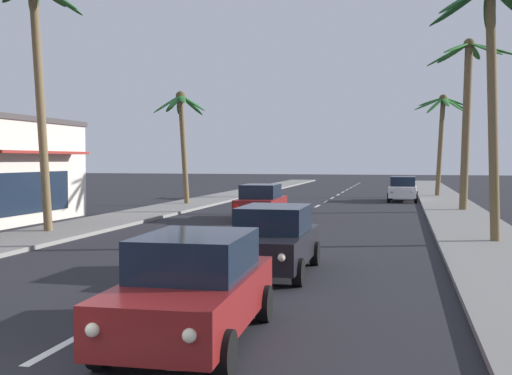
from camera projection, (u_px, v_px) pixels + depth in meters
name	position (u px, v px, depth m)	size (l,w,h in m)	color
sidewalk_right	(473.00, 229.00, 24.51)	(3.20, 110.00, 0.14)	gray
sidewalk_left	(115.00, 220.00, 28.14)	(3.20, 110.00, 0.14)	gray
lane_markings	(292.00, 226.00, 26.27)	(4.28, 88.40, 0.01)	silver
sedan_lead_at_stop_bar	(194.00, 287.00, 9.55)	(2.08, 4.50, 1.68)	maroon
sedan_third_in_queue	(273.00, 239.00, 15.33)	(1.98, 4.46, 1.68)	black
sedan_oncoming_far	(261.00, 202.00, 28.81)	(2.02, 4.48, 1.68)	maroon
sedan_parked_nearest_kerb	(403.00, 189.00, 41.60)	(2.03, 4.48, 1.68)	silver
palm_left_second	(36.00, 42.00, 23.09)	(3.89, 4.07, 9.82)	brown
palm_left_third	(182.00, 122.00, 37.67)	(3.34, 3.50, 7.04)	brown
palm_right_second	(491.00, 45.00, 20.23)	(4.13, 4.15, 8.89)	brown
palm_right_third	(467.00, 98.00, 32.89)	(4.64, 4.43, 9.32)	brown
palm_right_farthest	(442.00, 122.00, 45.83)	(4.18, 4.34, 7.70)	brown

